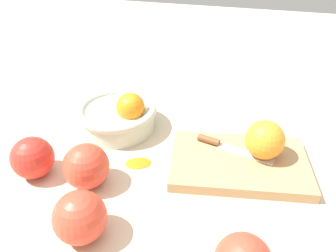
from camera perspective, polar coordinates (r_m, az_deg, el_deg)
ground_plane at (r=0.66m, az=-1.84°, el=-6.83°), size 2.40×2.40×0.00m
bowl at (r=0.76m, az=-8.31°, el=1.83°), size 0.18×0.18×0.09m
cutting_board at (r=0.67m, az=11.83°, el=-6.14°), size 0.28×0.20×0.02m
orange_on_board at (r=0.66m, az=15.96°, el=-2.24°), size 0.07×0.07×0.07m
knife at (r=0.68m, az=9.42°, el=-3.29°), size 0.15×0.06×0.01m
apple_front_left at (r=0.67m, az=-21.82°, el=-4.96°), size 0.08×0.08×0.08m
apple_front_left_2 at (r=0.54m, az=-14.59°, el=-14.63°), size 0.08×0.08×0.08m
apple_front_left_3 at (r=0.62m, az=-13.62°, el=-6.58°), size 0.08×0.08×0.08m
citrus_peel at (r=0.67m, az=-4.97°, el=-5.91°), size 0.06×0.05×0.01m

